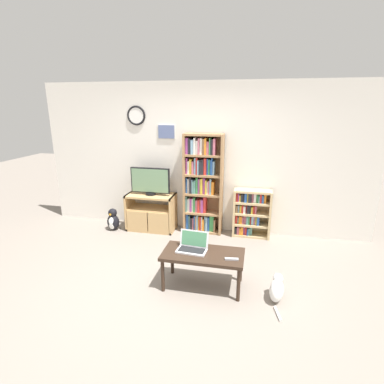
{
  "coord_description": "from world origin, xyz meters",
  "views": [
    {
      "loc": [
        0.96,
        -3.15,
        2.23
      ],
      "look_at": [
        0.04,
        1.07,
        0.95
      ],
      "focal_mm": 28.0,
      "sensor_mm": 36.0,
      "label": 1
    }
  ],
  "objects_px": {
    "television": "(150,181)",
    "laptop": "(193,246)",
    "tv_stand": "(151,212)",
    "coffee_table": "(203,257)",
    "remote_near_laptop": "(232,259)",
    "bookshelf_short": "(250,212)",
    "bookshelf_tall": "(202,184)",
    "penguin_figurine": "(113,220)",
    "cat": "(277,289)"
  },
  "relations": [
    {
      "from": "television",
      "to": "laptop",
      "type": "relative_size",
      "value": 1.83
    },
    {
      "from": "tv_stand",
      "to": "coffee_table",
      "type": "distance_m",
      "value": 2.0
    },
    {
      "from": "remote_near_laptop",
      "to": "bookshelf_short",
      "type": "bearing_deg",
      "value": -12.5
    },
    {
      "from": "bookshelf_tall",
      "to": "laptop",
      "type": "xyz_separation_m",
      "value": [
        0.19,
        -1.64,
        -0.36
      ]
    },
    {
      "from": "laptop",
      "to": "remote_near_laptop",
      "type": "distance_m",
      "value": 0.53
    },
    {
      "from": "tv_stand",
      "to": "laptop",
      "type": "xyz_separation_m",
      "value": [
        1.1,
        -1.51,
        0.19
      ]
    },
    {
      "from": "laptop",
      "to": "penguin_figurine",
      "type": "relative_size",
      "value": 0.95
    },
    {
      "from": "remote_near_laptop",
      "to": "cat",
      "type": "height_order",
      "value": "remote_near_laptop"
    },
    {
      "from": "coffee_table",
      "to": "penguin_figurine",
      "type": "bearing_deg",
      "value": 144.21
    },
    {
      "from": "television",
      "to": "penguin_figurine",
      "type": "height_order",
      "value": "television"
    },
    {
      "from": "tv_stand",
      "to": "television",
      "type": "xyz_separation_m",
      "value": [
        0.01,
        0.0,
        0.58
      ]
    },
    {
      "from": "laptop",
      "to": "cat",
      "type": "bearing_deg",
      "value": -2.57
    },
    {
      "from": "bookshelf_short",
      "to": "penguin_figurine",
      "type": "height_order",
      "value": "bookshelf_short"
    },
    {
      "from": "penguin_figurine",
      "to": "remote_near_laptop",
      "type": "bearing_deg",
      "value": -33.01
    },
    {
      "from": "television",
      "to": "tv_stand",
      "type": "bearing_deg",
      "value": -162.52
    },
    {
      "from": "bookshelf_short",
      "to": "tv_stand",
      "type": "bearing_deg",
      "value": -176.2
    },
    {
      "from": "bookshelf_tall",
      "to": "coffee_table",
      "type": "bearing_deg",
      "value": -78.83
    },
    {
      "from": "tv_stand",
      "to": "bookshelf_short",
      "type": "relative_size",
      "value": 1.04
    },
    {
      "from": "cat",
      "to": "laptop",
      "type": "bearing_deg",
      "value": -178.49
    },
    {
      "from": "cat",
      "to": "penguin_figurine",
      "type": "xyz_separation_m",
      "value": [
        -2.82,
        1.46,
        0.05
      ]
    },
    {
      "from": "bookshelf_tall",
      "to": "cat",
      "type": "distance_m",
      "value": 2.28
    },
    {
      "from": "coffee_table",
      "to": "laptop",
      "type": "bearing_deg",
      "value": 159.52
    },
    {
      "from": "laptop",
      "to": "cat",
      "type": "distance_m",
      "value": 1.12
    },
    {
      "from": "tv_stand",
      "to": "coffee_table",
      "type": "relative_size",
      "value": 0.86
    },
    {
      "from": "television",
      "to": "bookshelf_short",
      "type": "relative_size",
      "value": 0.85
    },
    {
      "from": "cat",
      "to": "bookshelf_short",
      "type": "bearing_deg",
      "value": 110.88
    },
    {
      "from": "bookshelf_short",
      "to": "cat",
      "type": "bearing_deg",
      "value": -77.86
    },
    {
      "from": "television",
      "to": "penguin_figurine",
      "type": "xyz_separation_m",
      "value": [
        -0.68,
        -0.18,
        -0.73
      ]
    },
    {
      "from": "cat",
      "to": "penguin_figurine",
      "type": "bearing_deg",
      "value": 161.31
    },
    {
      "from": "tv_stand",
      "to": "bookshelf_short",
      "type": "distance_m",
      "value": 1.77
    },
    {
      "from": "bookshelf_short",
      "to": "cat",
      "type": "height_order",
      "value": "bookshelf_short"
    },
    {
      "from": "coffee_table",
      "to": "cat",
      "type": "relative_size",
      "value": 1.81
    },
    {
      "from": "penguin_figurine",
      "to": "television",
      "type": "bearing_deg",
      "value": 15.13
    },
    {
      "from": "television",
      "to": "bookshelf_short",
      "type": "xyz_separation_m",
      "value": [
        1.76,
        0.11,
        -0.48
      ]
    },
    {
      "from": "bookshelf_tall",
      "to": "cat",
      "type": "height_order",
      "value": "bookshelf_tall"
    },
    {
      "from": "bookshelf_short",
      "to": "laptop",
      "type": "xyz_separation_m",
      "value": [
        -0.66,
        -1.63,
        0.09
      ]
    },
    {
      "from": "television",
      "to": "penguin_figurine",
      "type": "bearing_deg",
      "value": -164.87
    },
    {
      "from": "television",
      "to": "bookshelf_short",
      "type": "distance_m",
      "value": 1.83
    },
    {
      "from": "laptop",
      "to": "cat",
      "type": "height_order",
      "value": "laptop"
    },
    {
      "from": "tv_stand",
      "to": "television",
      "type": "bearing_deg",
      "value": 17.48
    },
    {
      "from": "laptop",
      "to": "penguin_figurine",
      "type": "height_order",
      "value": "laptop"
    },
    {
      "from": "coffee_table",
      "to": "bookshelf_short",
      "type": "bearing_deg",
      "value": 72.82
    },
    {
      "from": "tv_stand",
      "to": "remote_near_laptop",
      "type": "xyz_separation_m",
      "value": [
        1.61,
        -1.66,
        0.14
      ]
    },
    {
      "from": "laptop",
      "to": "penguin_figurine",
      "type": "xyz_separation_m",
      "value": [
        -1.78,
        1.33,
        -0.33
      ]
    },
    {
      "from": "bookshelf_tall",
      "to": "coffee_table",
      "type": "height_order",
      "value": "bookshelf_tall"
    },
    {
      "from": "remote_near_laptop",
      "to": "penguin_figurine",
      "type": "distance_m",
      "value": 2.73
    },
    {
      "from": "laptop",
      "to": "remote_near_laptop",
      "type": "height_order",
      "value": "laptop"
    },
    {
      "from": "coffee_table",
      "to": "penguin_figurine",
      "type": "height_order",
      "value": "coffee_table"
    },
    {
      "from": "remote_near_laptop",
      "to": "penguin_figurine",
      "type": "relative_size",
      "value": 0.4
    },
    {
      "from": "television",
      "to": "cat",
      "type": "relative_size",
      "value": 1.28
    }
  ]
}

